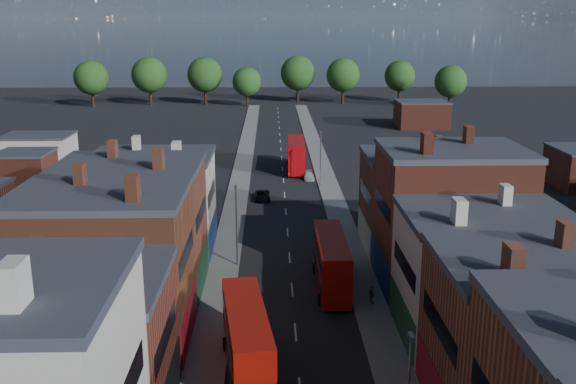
{
  "coord_description": "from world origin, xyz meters",
  "views": [
    {
      "loc": [
        -1.76,
        -28.95,
        23.42
      ],
      "look_at": [
        0.0,
        38.04,
        5.28
      ],
      "focal_mm": 40.0,
      "sensor_mm": 36.0,
      "label": 1
    }
  ],
  "objects": [
    {
      "name": "pavement_west",
      "position": [
        -6.5,
        50.0,
        0.06
      ],
      "size": [
        3.0,
        200.0,
        0.12
      ],
      "primitive_type": "cube",
      "color": "gray",
      "rests_on": "ground"
    },
    {
      "name": "lamp_post_2",
      "position": [
        -5.2,
        30.0,
        4.7
      ],
      "size": [
        0.25,
        0.7,
        8.12
      ],
      "color": "slate",
      "rests_on": "ground"
    },
    {
      "name": "pavement_east",
      "position": [
        6.5,
        50.0,
        0.06
      ],
      "size": [
        3.0,
        200.0,
        0.12
      ],
      "primitive_type": "cube",
      "color": "gray",
      "rests_on": "ground"
    },
    {
      "name": "terrace_west",
      "position": [
        -14.0,
        0.0,
        6.47
      ],
      "size": [
        12.0,
        80.0,
        12.93
      ],
      "primitive_type": "cube",
      "color": "brown",
      "rests_on": "ground"
    },
    {
      "name": "lamp_post_3",
      "position": [
        5.2,
        60.0,
        4.7
      ],
      "size": [
        0.25,
        0.7,
        8.12
      ],
      "color": "slate",
      "rests_on": "ground"
    },
    {
      "name": "car_3",
      "position": [
        3.8,
        64.81,
        0.54
      ],
      "size": [
        1.66,
        3.77,
        1.08
      ],
      "primitive_type": "imported",
      "rotation": [
        0.0,
        0.0,
        0.04
      ],
      "color": "silver",
      "rests_on": "ground"
    },
    {
      "name": "car_2",
      "position": [
        -3.01,
        53.6,
        0.6
      ],
      "size": [
        2.11,
        4.36,
        1.2
      ],
      "primitive_type": "imported",
      "rotation": [
        0.0,
        0.0,
        0.03
      ],
      "color": "black",
      "rests_on": "ground"
    },
    {
      "name": "ped_3",
      "position": [
        6.63,
        20.79,
        0.91
      ],
      "size": [
        0.6,
        1.0,
        1.59
      ],
      "primitive_type": "imported",
      "rotation": [
        0.0,
        0.0,
        1.77
      ],
      "color": "#5B564E",
      "rests_on": "pavement_east"
    },
    {
      "name": "bus_1",
      "position": [
        3.5,
        24.35,
        2.55
      ],
      "size": [
        2.8,
        10.97,
        4.73
      ],
      "rotation": [
        0.0,
        0.0,
        0.0
      ],
      "color": "#9F0F09",
      "rests_on": "ground"
    },
    {
      "name": "bus_2",
      "position": [
        2.15,
        70.68,
        2.64
      ],
      "size": [
        3.08,
        11.37,
        4.89
      ],
      "rotation": [
        0.0,
        0.0,
        -0.02
      ],
      "color": "#BA080D",
      "rests_on": "ground"
    },
    {
      "name": "bus_0",
      "position": [
        -3.5,
        9.91,
        2.61
      ],
      "size": [
        3.99,
        11.45,
        4.84
      ],
      "rotation": [
        0.0,
        0.0,
        0.13
      ],
      "color": "red",
      "rests_on": "ground"
    }
  ]
}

